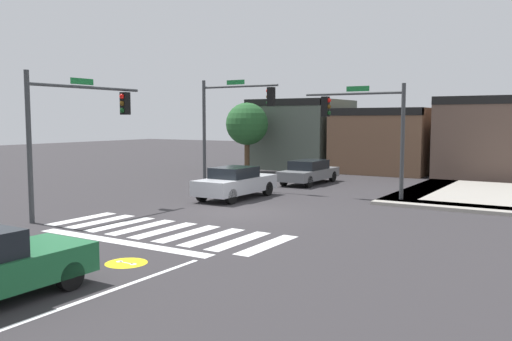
{
  "coord_description": "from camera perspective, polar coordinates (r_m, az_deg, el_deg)",
  "views": [
    {
      "loc": [
        11.96,
        -18.06,
        3.7
      ],
      "look_at": [
        1.14,
        -0.48,
        1.75
      ],
      "focal_mm": 37.95,
      "sensor_mm": 36.0,
      "label": 1
    }
  ],
  "objects": [
    {
      "name": "traffic_signal_northeast",
      "position": [
        25.35,
        11.44,
        5.23
      ],
      "size": [
        4.82,
        0.32,
        5.29
      ],
      "rotation": [
        0.0,
        0.0,
        3.14
      ],
      "color": "#383A3D",
      "rests_on": "ground_plane"
    },
    {
      "name": "crosswalk_near",
      "position": [
        18.46,
        -9.67,
        -6.23
      ],
      "size": [
        8.58,
        2.97,
        0.01
      ],
      "color": "silver",
      "rests_on": "ground_plane"
    },
    {
      "name": "curb_corner_northeast",
      "position": [
        27.94,
        24.2,
        -2.54
      ],
      "size": [
        10.0,
        10.6,
        0.15
      ],
      "color": "#9E998E",
      "rests_on": "ground_plane"
    },
    {
      "name": "traffic_signal_northwest",
      "position": [
        28.7,
        -2.6,
        6.04
      ],
      "size": [
        4.7,
        0.32,
        5.81
      ],
      "color": "#383A3D",
      "rests_on": "ground_plane"
    },
    {
      "name": "ground_plane",
      "position": [
        21.98,
        -1.9,
        -4.3
      ],
      "size": [
        120.0,
        120.0,
        0.0
      ],
      "primitive_type": "plane",
      "color": "#302D30"
    },
    {
      "name": "storefront_row",
      "position": [
        39.03,
        14.28,
        3.47
      ],
      "size": [
        20.97,
        6.99,
        5.19
      ],
      "color": "#4C564C",
      "rests_on": "ground_plane"
    },
    {
      "name": "car_silver",
      "position": [
        25.36,
        -2.17,
        -1.27
      ],
      "size": [
        1.8,
        4.67,
        1.5
      ],
      "rotation": [
        0.0,
        0.0,
        -1.57
      ],
      "color": "#B7BABF",
      "rests_on": "ground_plane"
    },
    {
      "name": "traffic_signal_southwest",
      "position": [
        22.05,
        -18.36,
        5.28
      ],
      "size": [
        0.32,
        5.52,
        5.43
      ],
      "rotation": [
        0.0,
        0.0,
        1.57
      ],
      "color": "#383A3D",
      "rests_on": "ground_plane"
    },
    {
      "name": "car_gray",
      "position": [
        31.36,
        5.6,
        -0.12
      ],
      "size": [
        1.76,
        4.78,
        1.36
      ],
      "rotation": [
        0.0,
        0.0,
        -1.57
      ],
      "color": "slate",
      "rests_on": "ground_plane"
    },
    {
      "name": "roadside_tree",
      "position": [
        38.04,
        -0.96,
        4.9
      ],
      "size": [
        2.98,
        2.98,
        4.89
      ],
      "color": "#4C3823",
      "rests_on": "ground_plane"
    },
    {
      "name": "bike_detector_marking",
      "position": [
        14.57,
        -13.51,
        -9.46
      ],
      "size": [
        1.1,
        1.1,
        0.01
      ],
      "color": "yellow",
      "rests_on": "ground_plane"
    }
  ]
}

